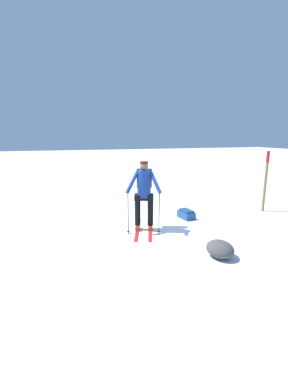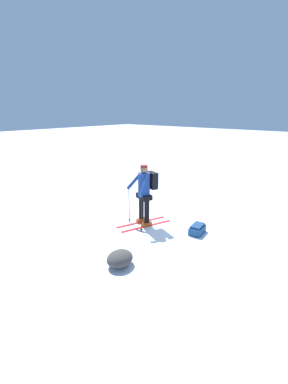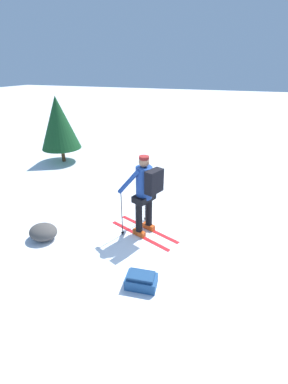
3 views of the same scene
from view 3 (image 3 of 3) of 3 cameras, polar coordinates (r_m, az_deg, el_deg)
name	(u,v)px [view 3 (image 3 of 3)]	position (r m, az deg, el deg)	size (l,w,h in m)	color
ground_plane	(163,248)	(5.52, 4.21, -12.27)	(80.00, 80.00, 0.00)	white
skier	(145,191)	(5.39, 0.30, 0.33)	(1.72, 1.04, 1.82)	red
dropped_backpack	(141,281)	(4.65, -0.60, -19.08)	(0.57, 0.39, 0.27)	navy
rock_boulder	(43,232)	(6.08, -21.49, -8.25)	(0.62, 0.53, 0.34)	#474442
pine_tree	(59,123)	(10.44, -18.46, 14.36)	(1.49, 1.49, 2.48)	#4C331E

